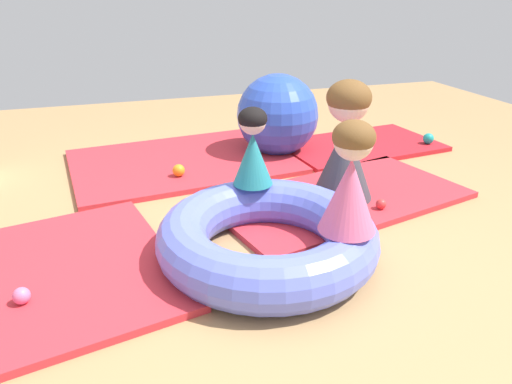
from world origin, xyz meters
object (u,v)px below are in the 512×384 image
at_px(inflatable_cushion, 267,237).
at_px(play_ball_yellow, 234,197).
at_px(child_in_teal, 253,147).
at_px(play_ball_orange, 179,170).
at_px(exercise_ball_large, 278,115).
at_px(play_ball_pink, 22,296).
at_px(play_ball_green, 367,130).
at_px(play_ball_red, 381,204).
at_px(play_ball_blue, 358,140).
at_px(adult_seated, 346,142).
at_px(play_ball_teal, 428,139).
at_px(child_in_pink, 350,179).

bearing_deg(inflatable_cushion, play_ball_yellow, 90.00).
relative_size(child_in_teal, play_ball_orange, 5.00).
xyz_separation_m(inflatable_cushion, exercise_ball_large, (0.65, 1.63, 0.21)).
xyz_separation_m(play_ball_pink, play_ball_orange, (0.94, 1.34, 0.01)).
distance_m(inflatable_cushion, play_ball_green, 2.39).
xyz_separation_m(inflatable_cushion, play_ball_red, (0.88, 0.30, -0.06)).
bearing_deg(exercise_ball_large, inflatable_cushion, -111.65).
bearing_deg(play_ball_blue, play_ball_yellow, -148.59).
xyz_separation_m(play_ball_yellow, play_ball_orange, (-0.27, 0.59, 0.00)).
distance_m(adult_seated, play_ball_red, 0.46).
xyz_separation_m(play_ball_blue, exercise_ball_large, (-0.72, 0.13, 0.25)).
xyz_separation_m(play_ball_yellow, exercise_ball_large, (0.65, 0.96, 0.26)).
relative_size(adult_seated, play_ball_teal, 8.27).
bearing_deg(play_ball_pink, play_ball_red, 10.34).
distance_m(adult_seated, play_ball_orange, 1.27).
xyz_separation_m(play_ball_blue, play_ball_teal, (0.64, -0.14, -0.01)).
xyz_separation_m(child_in_pink, play_ball_green, (1.30, 2.05, -0.46)).
bearing_deg(play_ball_yellow, child_in_teal, -79.24).
xyz_separation_m(play_ball_blue, play_ball_green, (0.24, 0.26, -0.01)).
distance_m(play_ball_blue, play_ball_pink, 3.03).
relative_size(child_in_pink, play_ball_pink, 6.98).
relative_size(inflatable_cushion, child_in_teal, 2.55).
height_order(inflatable_cushion, play_ball_red, inflatable_cushion).
bearing_deg(play_ball_green, child_in_pink, -122.40).
bearing_deg(child_in_teal, exercise_ball_large, -0.49).
xyz_separation_m(adult_seated, play_ball_pink, (-1.94, -0.64, -0.35)).
relative_size(child_in_teal, play_ball_pink, 5.92).
height_order(child_in_teal, play_ball_red, child_in_teal).
distance_m(play_ball_pink, play_ball_orange, 1.64).
height_order(inflatable_cushion, play_ball_orange, inflatable_cushion).
relative_size(play_ball_green, play_ball_pink, 1.22).
relative_size(play_ball_orange, exercise_ball_large, 0.13).
distance_m(adult_seated, play_ball_pink, 2.07).
xyz_separation_m(child_in_teal, play_ball_green, (1.56, 1.35, -0.41)).
xyz_separation_m(play_ball_blue, play_ball_red, (-0.49, -1.21, -0.02)).
relative_size(child_in_pink, play_ball_blue, 5.13).
height_order(play_ball_pink, exercise_ball_large, exercise_ball_large).
height_order(play_ball_green, play_ball_yellow, play_ball_green).
height_order(play_ball_pink, play_ball_orange, play_ball_orange).
distance_m(play_ball_teal, exercise_ball_large, 1.41).
bearing_deg(child_in_pink, child_in_teal, -2.27).
distance_m(child_in_teal, play_ball_green, 2.11).
bearing_deg(play_ball_orange, play_ball_teal, 2.74).
height_order(play_ball_blue, exercise_ball_large, exercise_ball_large).
bearing_deg(adult_seated, play_ball_teal, -55.28).
xyz_separation_m(inflatable_cushion, adult_seated, (0.73, 0.56, 0.29)).
xyz_separation_m(adult_seated, play_ball_orange, (-1.00, 0.70, -0.34)).
xyz_separation_m(play_ball_green, play_ball_yellow, (-1.61, -1.09, -0.00)).
xyz_separation_m(play_ball_teal, play_ball_orange, (-2.28, -0.11, -0.00)).
relative_size(play_ball_pink, play_ball_yellow, 0.91).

